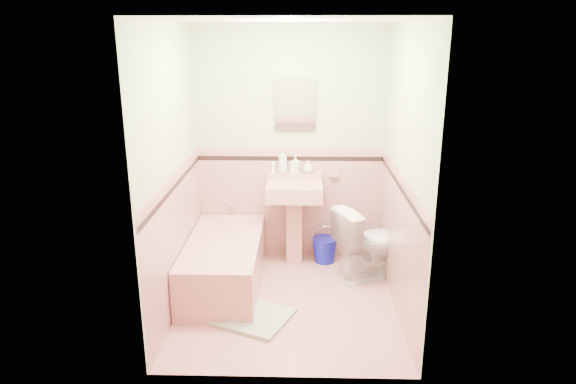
{
  "coord_description": "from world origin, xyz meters",
  "views": [
    {
      "loc": [
        0.12,
        -4.32,
        2.4
      ],
      "look_at": [
        0.0,
        0.25,
        1.0
      ],
      "focal_mm": 32.38,
      "sensor_mm": 36.0,
      "label": 1
    }
  ],
  "objects_px": {
    "soap_bottle_left": "(283,161)",
    "toilet": "(371,242)",
    "soap_bottle_right": "(308,167)",
    "shoe": "(228,308)",
    "medicine_cabinet": "(295,104)",
    "bucket": "(325,250)",
    "sink": "(294,224)",
    "soap_bottle_mid": "(295,164)",
    "bathtub": "(224,264)"
  },
  "relations": [
    {
      "from": "soap_bottle_left",
      "to": "bucket",
      "type": "relative_size",
      "value": 0.96
    },
    {
      "from": "soap_bottle_mid",
      "to": "soap_bottle_right",
      "type": "distance_m",
      "value": 0.14
    },
    {
      "from": "sink",
      "to": "shoe",
      "type": "relative_size",
      "value": 6.5
    },
    {
      "from": "soap_bottle_left",
      "to": "shoe",
      "type": "relative_size",
      "value": 1.84
    },
    {
      "from": "bucket",
      "to": "shoe",
      "type": "height_order",
      "value": "bucket"
    },
    {
      "from": "bathtub",
      "to": "soap_bottle_left",
      "type": "relative_size",
      "value": 5.79
    },
    {
      "from": "medicine_cabinet",
      "to": "bucket",
      "type": "relative_size",
      "value": 1.7
    },
    {
      "from": "bathtub",
      "to": "sink",
      "type": "distance_m",
      "value": 0.89
    },
    {
      "from": "soap_bottle_left",
      "to": "toilet",
      "type": "height_order",
      "value": "soap_bottle_left"
    },
    {
      "from": "sink",
      "to": "soap_bottle_mid",
      "type": "bearing_deg",
      "value": 87.55
    },
    {
      "from": "medicine_cabinet",
      "to": "soap_bottle_right",
      "type": "xyz_separation_m",
      "value": [
        0.14,
        -0.03,
        -0.66
      ]
    },
    {
      "from": "soap_bottle_left",
      "to": "bathtub",
      "type": "bearing_deg",
      "value": -127.91
    },
    {
      "from": "sink",
      "to": "bucket",
      "type": "xyz_separation_m",
      "value": [
        0.33,
        0.06,
        -0.32
      ]
    },
    {
      "from": "bucket",
      "to": "toilet",
      "type": "bearing_deg",
      "value": -38.42
    },
    {
      "from": "bathtub",
      "to": "medicine_cabinet",
      "type": "relative_size",
      "value": 3.26
    },
    {
      "from": "soap_bottle_mid",
      "to": "bathtub",
      "type": "bearing_deg",
      "value": -134.09
    },
    {
      "from": "soap_bottle_left",
      "to": "shoe",
      "type": "xyz_separation_m",
      "value": [
        -0.45,
        -1.27,
        -1.04
      ]
    },
    {
      "from": "soap_bottle_right",
      "to": "bucket",
      "type": "bearing_deg",
      "value": -30.9
    },
    {
      "from": "bucket",
      "to": "shoe",
      "type": "relative_size",
      "value": 1.93
    },
    {
      "from": "soap_bottle_mid",
      "to": "shoe",
      "type": "bearing_deg",
      "value": -114.57
    },
    {
      "from": "soap_bottle_left",
      "to": "bucket",
      "type": "xyz_separation_m",
      "value": [
        0.46,
        -0.12,
        -0.97
      ]
    },
    {
      "from": "soap_bottle_right",
      "to": "toilet",
      "type": "xyz_separation_m",
      "value": [
        0.65,
        -0.48,
        -0.66
      ]
    },
    {
      "from": "soap_bottle_mid",
      "to": "shoe",
      "type": "xyz_separation_m",
      "value": [
        -0.58,
        -1.27,
        -1.01
      ]
    },
    {
      "from": "bathtub",
      "to": "toilet",
      "type": "distance_m",
      "value": 1.49
    },
    {
      "from": "soap_bottle_left",
      "to": "toilet",
      "type": "xyz_separation_m",
      "value": [
        0.91,
        -0.48,
        -0.72
      ]
    },
    {
      "from": "soap_bottle_left",
      "to": "shoe",
      "type": "height_order",
      "value": "soap_bottle_left"
    },
    {
      "from": "bathtub",
      "to": "toilet",
      "type": "xyz_separation_m",
      "value": [
        1.47,
        0.23,
        0.16
      ]
    },
    {
      "from": "medicine_cabinet",
      "to": "bucket",
      "type": "distance_m",
      "value": 1.61
    },
    {
      "from": "medicine_cabinet",
      "to": "bucket",
      "type": "height_order",
      "value": "medicine_cabinet"
    },
    {
      "from": "shoe",
      "to": "sink",
      "type": "bearing_deg",
      "value": 67.86
    },
    {
      "from": "sink",
      "to": "soap_bottle_right",
      "type": "bearing_deg",
      "value": 52.13
    },
    {
      "from": "soap_bottle_right",
      "to": "toilet",
      "type": "relative_size",
      "value": 0.18
    },
    {
      "from": "sink",
      "to": "bucket",
      "type": "bearing_deg",
      "value": 11.02
    },
    {
      "from": "sink",
      "to": "bathtub",
      "type": "bearing_deg",
      "value": -142.07
    },
    {
      "from": "shoe",
      "to": "soap_bottle_mid",
      "type": "bearing_deg",
      "value": 71.02
    },
    {
      "from": "sink",
      "to": "soap_bottle_mid",
      "type": "xyz_separation_m",
      "value": [
        0.01,
        0.18,
        0.61
      ]
    },
    {
      "from": "bathtub",
      "to": "toilet",
      "type": "bearing_deg",
      "value": 9.1
    },
    {
      "from": "medicine_cabinet",
      "to": "soap_bottle_left",
      "type": "height_order",
      "value": "medicine_cabinet"
    },
    {
      "from": "soap_bottle_mid",
      "to": "sink",
      "type": "bearing_deg",
      "value": -92.45
    },
    {
      "from": "soap_bottle_left",
      "to": "soap_bottle_mid",
      "type": "height_order",
      "value": "soap_bottle_left"
    },
    {
      "from": "medicine_cabinet",
      "to": "toilet",
      "type": "height_order",
      "value": "medicine_cabinet"
    },
    {
      "from": "soap_bottle_left",
      "to": "soap_bottle_right",
      "type": "xyz_separation_m",
      "value": [
        0.27,
        0.0,
        -0.06
      ]
    },
    {
      "from": "sink",
      "to": "medicine_cabinet",
      "type": "xyz_separation_m",
      "value": [
        0.0,
        0.21,
        1.24
      ]
    },
    {
      "from": "soap_bottle_left",
      "to": "toilet",
      "type": "bearing_deg",
      "value": -27.48
    },
    {
      "from": "sink",
      "to": "medicine_cabinet",
      "type": "distance_m",
      "value": 1.26
    },
    {
      "from": "sink",
      "to": "toilet",
      "type": "height_order",
      "value": "sink"
    },
    {
      "from": "bathtub",
      "to": "soap_bottle_mid",
      "type": "distance_m",
      "value": 1.3
    },
    {
      "from": "soap_bottle_right",
      "to": "soap_bottle_left",
      "type": "bearing_deg",
      "value": 180.0
    },
    {
      "from": "soap_bottle_right",
      "to": "shoe",
      "type": "height_order",
      "value": "soap_bottle_right"
    },
    {
      "from": "soap_bottle_left",
      "to": "sink",
      "type": "bearing_deg",
      "value": -54.76
    }
  ]
}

